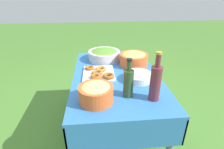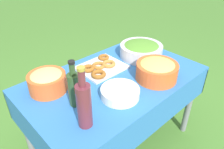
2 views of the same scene
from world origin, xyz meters
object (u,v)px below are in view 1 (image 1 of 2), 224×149
pasta_bowl (96,92)px  wine_bottle (155,82)px  salad_bowl (104,54)px  donut_platter (99,73)px  plate_stack (138,77)px  fruit_bowl (134,58)px  olive_oil_bottle (128,82)px

pasta_bowl → wine_bottle: bearing=88.7°
salad_bowl → donut_platter: salad_bowl is taller
donut_platter → wine_bottle: size_ratio=0.95×
salad_bowl → wine_bottle: size_ratio=0.98×
salad_bowl → plate_stack: 0.58m
fruit_bowl → wine_bottle: bearing=1.6°
donut_platter → wine_bottle: (0.43, 0.38, 0.12)m
fruit_bowl → olive_oil_bottle: bearing=-15.6°
donut_platter → fruit_bowl: bearing=118.9°
plate_stack → olive_oil_bottle: 0.29m
donut_platter → olive_oil_bottle: (0.37, 0.21, 0.10)m
salad_bowl → pasta_bowl: (0.81, -0.10, 0.01)m
pasta_bowl → donut_platter: 0.43m
pasta_bowl → olive_oil_bottle: bearing=102.3°
plate_stack → wine_bottle: wine_bottle is taller
salad_bowl → wine_bottle: wine_bottle is taller
pasta_bowl → donut_platter: (-0.42, 0.03, -0.06)m
salad_bowl → fruit_bowl: fruit_bowl is taller
pasta_bowl → olive_oil_bottle: (-0.05, 0.24, 0.04)m
plate_stack → wine_bottle: 0.33m
plate_stack → fruit_bowl: 0.33m
olive_oil_bottle → pasta_bowl: bearing=-77.7°
pasta_bowl → olive_oil_bottle: olive_oil_bottle is taller
pasta_bowl → donut_platter: pasta_bowl is taller
pasta_bowl → plate_stack: (-0.29, 0.37, -0.04)m
donut_platter → plate_stack: bearing=69.1°
salad_bowl → pasta_bowl: pasta_bowl is taller
wine_bottle → salad_bowl: bearing=-158.9°
donut_platter → plate_stack: size_ratio=1.39×
salad_bowl → olive_oil_bottle: (0.75, 0.14, 0.05)m
salad_bowl → olive_oil_bottle: olive_oil_bottle is taller
plate_stack → wine_bottle: (0.30, 0.04, 0.11)m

